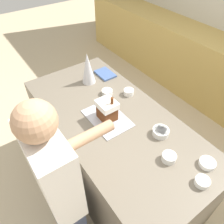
{
  "coord_description": "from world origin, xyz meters",
  "views": [
    {
      "loc": [
        1.08,
        -0.77,
        2.23
      ],
      "look_at": [
        -0.01,
        0.0,
        0.98
      ],
      "focal_mm": 35.0,
      "sensor_mm": 36.0,
      "label": 1
    }
  ],
  "objects_px": {
    "candy_bowl_front_corner": "(129,92)",
    "candy_bowl_near_tray_right": "(202,182)",
    "candy_bowl_behind_tray": "(161,132)",
    "candy_bowl_near_tray_left": "(107,92)",
    "decorative_tree": "(88,68)",
    "cookbook": "(105,74)",
    "candy_bowl_far_left": "(169,157)",
    "gingerbread_house": "(107,110)",
    "candy_bowl_far_right": "(207,163)",
    "baking_tray": "(107,118)",
    "person": "(60,192)"
  },
  "relations": [
    {
      "from": "cookbook",
      "to": "candy_bowl_front_corner",
      "type": "bearing_deg",
      "value": -0.54
    },
    {
      "from": "candy_bowl_far_left",
      "to": "candy_bowl_near_tray_right",
      "type": "bearing_deg",
      "value": 9.25
    },
    {
      "from": "candy_bowl_behind_tray",
      "to": "candy_bowl_near_tray_left",
      "type": "relative_size",
      "value": 1.28
    },
    {
      "from": "decorative_tree",
      "to": "candy_bowl_near_tray_right",
      "type": "bearing_deg",
      "value": 0.51
    },
    {
      "from": "candy_bowl_far_right",
      "to": "candy_bowl_behind_tray",
      "type": "height_order",
      "value": "candy_bowl_behind_tray"
    },
    {
      "from": "baking_tray",
      "to": "candy_bowl_front_corner",
      "type": "relative_size",
      "value": 4.3
    },
    {
      "from": "candy_bowl_near_tray_right",
      "to": "person",
      "type": "bearing_deg",
      "value": -124.3
    },
    {
      "from": "decorative_tree",
      "to": "candy_bowl_far_left",
      "type": "height_order",
      "value": "decorative_tree"
    },
    {
      "from": "decorative_tree",
      "to": "candy_bowl_far_left",
      "type": "distance_m",
      "value": 1.15
    },
    {
      "from": "gingerbread_house",
      "to": "candy_bowl_far_left",
      "type": "height_order",
      "value": "gingerbread_house"
    },
    {
      "from": "gingerbread_house",
      "to": "decorative_tree",
      "type": "bearing_deg",
      "value": 164.87
    },
    {
      "from": "gingerbread_house",
      "to": "candy_bowl_behind_tray",
      "type": "xyz_separation_m",
      "value": [
        0.39,
        0.24,
        -0.07
      ]
    },
    {
      "from": "candy_bowl_near_tray_left",
      "to": "cookbook",
      "type": "bearing_deg",
      "value": 149.28
    },
    {
      "from": "candy_bowl_behind_tray",
      "to": "cookbook",
      "type": "xyz_separation_m",
      "value": [
        -0.95,
        0.11,
        -0.02
      ]
    },
    {
      "from": "candy_bowl_far_right",
      "to": "cookbook",
      "type": "height_order",
      "value": "candy_bowl_far_right"
    },
    {
      "from": "candy_bowl_far_right",
      "to": "gingerbread_house",
      "type": "bearing_deg",
      "value": -158.4
    },
    {
      "from": "candy_bowl_far_right",
      "to": "candy_bowl_near_tray_left",
      "type": "relative_size",
      "value": 1.1
    },
    {
      "from": "candy_bowl_front_corner",
      "to": "candy_bowl_far_right",
      "type": "bearing_deg",
      "value": -2.75
    },
    {
      "from": "candy_bowl_far_left",
      "to": "candy_bowl_near_tray_left",
      "type": "distance_m",
      "value": 0.87
    },
    {
      "from": "candy_bowl_near_tray_left",
      "to": "person",
      "type": "xyz_separation_m",
      "value": [
        0.6,
        -0.79,
        -0.1
      ]
    },
    {
      "from": "candy_bowl_front_corner",
      "to": "candy_bowl_behind_tray",
      "type": "distance_m",
      "value": 0.55
    },
    {
      "from": "candy_bowl_front_corner",
      "to": "candy_bowl_near_tray_right",
      "type": "distance_m",
      "value": 1.02
    },
    {
      "from": "candy_bowl_far_left",
      "to": "candy_bowl_behind_tray",
      "type": "relative_size",
      "value": 0.78
    },
    {
      "from": "gingerbread_house",
      "to": "decorative_tree",
      "type": "relative_size",
      "value": 0.73
    },
    {
      "from": "candy_bowl_near_tray_left",
      "to": "person",
      "type": "bearing_deg",
      "value": -52.94
    },
    {
      "from": "baking_tray",
      "to": "candy_bowl_far_right",
      "type": "xyz_separation_m",
      "value": [
        0.78,
        0.31,
        0.02
      ]
    },
    {
      "from": "gingerbread_house",
      "to": "decorative_tree",
      "type": "height_order",
      "value": "decorative_tree"
    },
    {
      "from": "gingerbread_house",
      "to": "decorative_tree",
      "type": "distance_m",
      "value": 0.57
    },
    {
      "from": "baking_tray",
      "to": "candy_bowl_behind_tray",
      "type": "bearing_deg",
      "value": 32.08
    },
    {
      "from": "baking_tray",
      "to": "decorative_tree",
      "type": "distance_m",
      "value": 0.59
    },
    {
      "from": "baking_tray",
      "to": "decorative_tree",
      "type": "xyz_separation_m",
      "value": [
        -0.55,
        0.15,
        0.16
      ]
    },
    {
      "from": "baking_tray",
      "to": "candy_bowl_far_left",
      "type": "height_order",
      "value": "candy_bowl_far_left"
    },
    {
      "from": "candy_bowl_behind_tray",
      "to": "candy_bowl_near_tray_left",
      "type": "bearing_deg",
      "value": -175.12
    },
    {
      "from": "decorative_tree",
      "to": "candy_bowl_near_tray_left",
      "type": "distance_m",
      "value": 0.31
    },
    {
      "from": "candy_bowl_far_left",
      "to": "person",
      "type": "xyz_separation_m",
      "value": [
        -0.27,
        -0.73,
        -0.11
      ]
    },
    {
      "from": "candy_bowl_far_right",
      "to": "cookbook",
      "type": "bearing_deg",
      "value": 177.92
    },
    {
      "from": "candy_bowl_near_tray_left",
      "to": "baking_tray",
      "type": "bearing_deg",
      "value": -34.18
    },
    {
      "from": "decorative_tree",
      "to": "cookbook",
      "type": "xyz_separation_m",
      "value": [
        -0.01,
        0.21,
        -0.15
      ]
    },
    {
      "from": "candy_bowl_behind_tray",
      "to": "cookbook",
      "type": "bearing_deg",
      "value": 173.16
    },
    {
      "from": "candy_bowl_far_right",
      "to": "cookbook",
      "type": "relative_size",
      "value": 0.51
    },
    {
      "from": "decorative_tree",
      "to": "candy_bowl_front_corner",
      "type": "relative_size",
      "value": 3.35
    },
    {
      "from": "cookbook",
      "to": "person",
      "type": "xyz_separation_m",
      "value": [
        0.89,
        -0.97,
        -0.09
      ]
    },
    {
      "from": "cookbook",
      "to": "candy_bowl_far_right",
      "type": "bearing_deg",
      "value": -2.08
    },
    {
      "from": "candy_bowl_far_left",
      "to": "candy_bowl_near_tray_left",
      "type": "xyz_separation_m",
      "value": [
        -0.87,
        0.07,
        -0.01
      ]
    },
    {
      "from": "candy_bowl_near_tray_left",
      "to": "cookbook",
      "type": "relative_size",
      "value": 0.46
    },
    {
      "from": "gingerbread_house",
      "to": "candy_bowl_near_tray_right",
      "type": "distance_m",
      "value": 0.87
    },
    {
      "from": "decorative_tree",
      "to": "candy_bowl_near_tray_left",
      "type": "height_order",
      "value": "decorative_tree"
    },
    {
      "from": "cookbook",
      "to": "person",
      "type": "relative_size",
      "value": 0.14
    },
    {
      "from": "decorative_tree",
      "to": "candy_bowl_far_right",
      "type": "relative_size",
      "value": 2.86
    },
    {
      "from": "decorative_tree",
      "to": "cookbook",
      "type": "bearing_deg",
      "value": 93.15
    }
  ]
}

